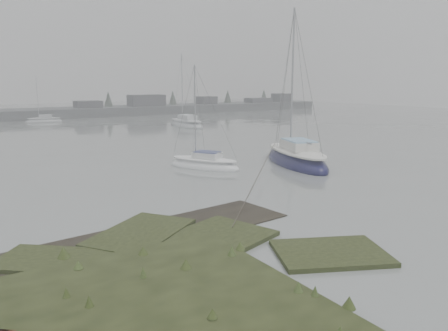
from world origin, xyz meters
TOP-DOWN VIEW (x-y plane):
  - ground at (0.00, 30.00)m, footprint 160.00×160.00m
  - far_shoreline at (26.84, 61.90)m, footprint 60.00×8.00m
  - sailboat_main at (10.23, 11.98)m, footprint 4.85×8.31m
  - sailboat_white at (4.35, 14.26)m, footprint 3.95×5.19m
  - sailboat_far_b at (15.69, 38.25)m, footprint 2.55×6.92m
  - sailboat_far_c at (2.00, 54.25)m, footprint 4.94×2.58m

SIDE VIEW (x-z plane):
  - ground at x=0.00m, z-range 0.00..0.00m
  - sailboat_far_c at x=2.00m, z-range -3.12..3.53m
  - sailboat_white at x=4.35m, z-range -3.34..3.78m
  - sailboat_far_b at x=15.69m, z-range -4.52..5.12m
  - sailboat_main at x=10.23m, z-range -5.23..5.92m
  - far_shoreline at x=26.84m, z-range -1.22..2.93m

